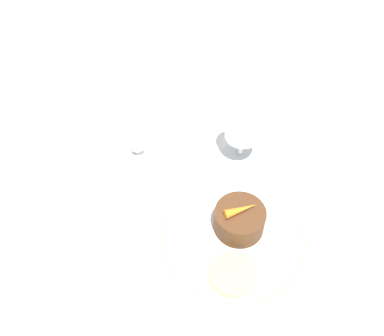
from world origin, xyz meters
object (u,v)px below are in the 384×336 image
at_px(dessert_cake, 239,220).
at_px(coffee_cup, 108,146).
at_px(wine_glass, 242,128).
at_px(fork, 340,226).
at_px(dinner_plate, 232,237).

bearing_deg(dessert_cake, coffee_cup, 145.40).
distance_m(coffee_cup, wine_glass, 0.25).
bearing_deg(fork, dessert_cake, -176.88).
bearing_deg(dinner_plate, fork, 7.96).
relative_size(fork, dessert_cake, 2.38).
relative_size(wine_glass, dessert_cake, 1.37).
bearing_deg(coffee_cup, dinner_plate, -38.58).
xyz_separation_m(dinner_plate, wine_glass, (0.03, 0.19, 0.07)).
bearing_deg(fork, dinner_plate, -172.04).
relative_size(coffee_cup, fork, 0.56).
bearing_deg(wine_glass, fork, -45.08).
relative_size(dinner_plate, dessert_cake, 3.06).
bearing_deg(coffee_cup, fork, -20.29).
height_order(coffee_cup, dessert_cake, coffee_cup).
relative_size(dinner_plate, coffee_cup, 2.29).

